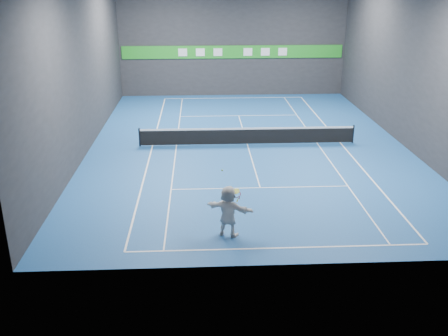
{
  "coord_description": "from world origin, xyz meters",
  "views": [
    {
      "loc": [
        -2.74,
        -27.47,
        9.12
      ],
      "look_at": [
        -1.74,
        -7.67,
        1.5
      ],
      "focal_mm": 40.0,
      "sensor_mm": 36.0,
      "label": 1
    }
  ],
  "objects_px": {
    "tennis_ball": "(222,170)",
    "tennis_net": "(247,135)",
    "player": "(228,211)",
    "tennis_racket": "(237,195)"
  },
  "relations": [
    {
      "from": "tennis_net",
      "to": "tennis_racket",
      "type": "height_order",
      "value": "tennis_racket"
    },
    {
      "from": "player",
      "to": "tennis_ball",
      "type": "distance_m",
      "value": 1.65
    },
    {
      "from": "player",
      "to": "tennis_racket",
      "type": "xyz_separation_m",
      "value": [
        0.32,
        0.05,
        0.64
      ]
    },
    {
      "from": "tennis_ball",
      "to": "tennis_racket",
      "type": "bearing_deg",
      "value": 6.47
    },
    {
      "from": "player",
      "to": "tennis_racket",
      "type": "distance_m",
      "value": 0.71
    },
    {
      "from": "player",
      "to": "tennis_racket",
      "type": "relative_size",
      "value": 3.51
    },
    {
      "from": "tennis_ball",
      "to": "tennis_net",
      "type": "xyz_separation_m",
      "value": [
        1.97,
        10.85,
        -2.1
      ]
    },
    {
      "from": "tennis_ball",
      "to": "player",
      "type": "bearing_deg",
      "value": 3.56
    },
    {
      "from": "player",
      "to": "tennis_net",
      "type": "xyz_separation_m",
      "value": [
        1.74,
        10.83,
        -0.46
      ]
    },
    {
      "from": "tennis_net",
      "to": "player",
      "type": "bearing_deg",
      "value": -99.14
    }
  ]
}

